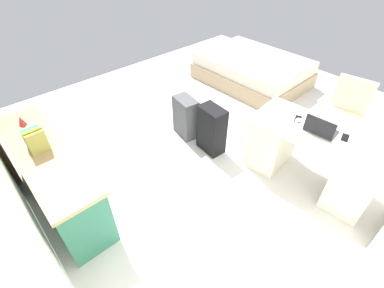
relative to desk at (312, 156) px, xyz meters
name	(u,v)px	position (x,y,z in m)	size (l,w,h in m)	color
ground_plane	(229,140)	(1.12, 0.12, -0.38)	(6.15, 6.15, 0.00)	silver
desk	(312,156)	(0.00, 0.00, 0.00)	(1.50, 0.80, 0.72)	silver
office_chair	(341,119)	(0.10, -0.90, 0.04)	(0.53, 0.53, 0.94)	black
credenza	(54,176)	(1.65, 2.32, -0.01)	(1.80, 0.48, 0.74)	#2D7056
bed	(253,70)	(2.02, -1.49, -0.13)	(1.94, 1.45, 0.58)	tan
suitcase_black	(212,130)	(1.15, 0.46, -0.05)	(0.36, 0.22, 0.66)	black
suitcase_spare_grey	(186,117)	(1.63, 0.49, -0.08)	(0.36, 0.22, 0.59)	#4C4C51
laptop	(320,129)	(0.01, 0.02, 0.39)	(0.33, 0.25, 0.21)	#333338
computer_mouse	(298,120)	(0.27, 0.01, 0.36)	(0.06, 0.10, 0.03)	white
cell_phone_near_laptop	(345,138)	(-0.21, -0.10, 0.35)	(0.07, 0.14, 0.01)	black
cell_phone_by_mouse	(298,119)	(0.29, -0.03, 0.35)	(0.07, 0.14, 0.01)	black
book_row	(36,140)	(1.70, 2.32, 0.47)	(0.20, 0.17, 0.24)	#A2A54B
figurine_small	(21,121)	(2.21, 2.32, 0.41)	(0.08, 0.08, 0.11)	red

